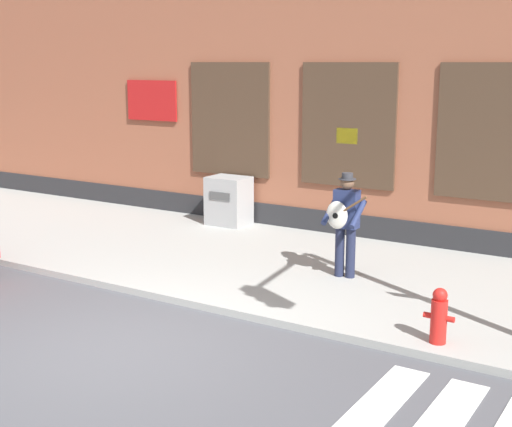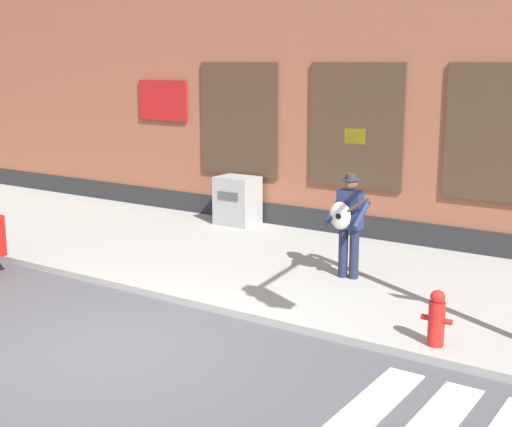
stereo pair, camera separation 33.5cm
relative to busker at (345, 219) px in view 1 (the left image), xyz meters
name	(u,v)px [view 1 (the left image)]	position (x,y,z in m)	size (l,w,h in m)	color
ground_plane	(122,350)	(-1.17, -3.89, -1.05)	(160.00, 160.00, 0.00)	#4C4C51
sidewalk	(285,266)	(-1.17, 0.19, -1.00)	(28.00, 4.84, 0.11)	#9E9E99
building_backdrop	(390,56)	(-1.17, 4.60, 2.53)	(28.00, 4.06, 7.18)	#99563D
busker	(345,219)	(0.00, 0.00, 0.00)	(0.70, 0.52, 1.68)	#1E233D
utility_box	(229,201)	(-3.66, 2.16, -0.44)	(0.84, 0.67, 1.02)	#9E9E9E
fire_hydrant	(439,316)	(2.15, -1.88, -0.60)	(0.38, 0.20, 0.70)	red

